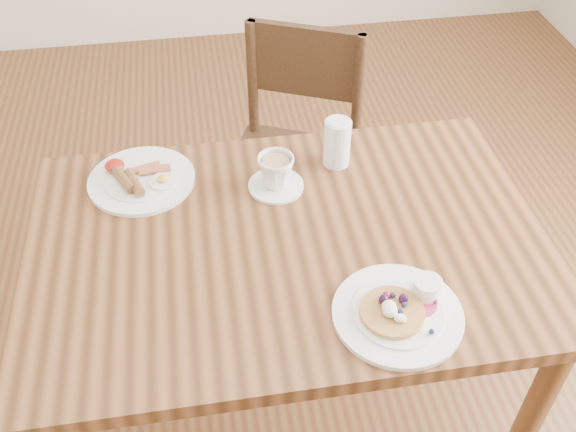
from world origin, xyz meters
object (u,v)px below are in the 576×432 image
object	(u,v)px
teacup_saucer	(276,174)
breakfast_plate	(140,179)
dining_table	(288,267)
water_glass	(337,143)
pancake_plate	(400,310)
chair_far	(294,152)

from	to	relation	value
teacup_saucer	breakfast_plate	bearing A→B (deg)	167.82
dining_table	water_glass	size ratio (longest dim) A/B	9.34
dining_table	breakfast_plate	distance (m)	0.44
pancake_plate	teacup_saucer	bearing A→B (deg)	113.32
dining_table	pancake_plate	bearing A→B (deg)	-53.49
dining_table	chair_far	world-z (taller)	chair_far
chair_far	pancake_plate	bearing A→B (deg)	118.57
pancake_plate	chair_far	bearing A→B (deg)	93.99
dining_table	breakfast_plate	xyz separation A→B (m)	(-0.34, 0.26, 0.11)
dining_table	chair_far	xyz separation A→B (m)	(0.13, 0.65, -0.16)
chair_far	pancake_plate	xyz separation A→B (m)	(0.06, -0.91, 0.27)
water_glass	breakfast_plate	bearing A→B (deg)	-179.96
breakfast_plate	teacup_saucer	xyz separation A→B (m)	(0.34, -0.07, 0.03)
chair_far	breakfast_plate	distance (m)	0.67
breakfast_plate	pancake_plate	bearing A→B (deg)	-44.26
dining_table	pancake_plate	xyz separation A→B (m)	(0.19, -0.26, 0.11)
chair_far	water_glass	xyz separation A→B (m)	(0.04, -0.39, 0.32)
dining_table	pancake_plate	world-z (taller)	pancake_plate
chair_far	pancake_plate	world-z (taller)	chair_far
breakfast_plate	water_glass	xyz separation A→B (m)	(0.51, 0.00, 0.05)
dining_table	teacup_saucer	world-z (taller)	teacup_saucer
pancake_plate	breakfast_plate	world-z (taller)	pancake_plate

